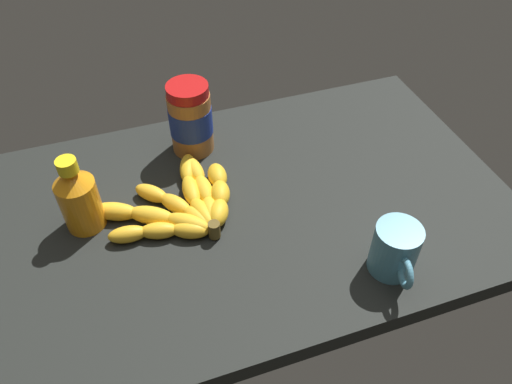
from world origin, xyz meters
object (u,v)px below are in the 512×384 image
(honey_bottle, at_px, (78,197))
(coffee_mug, at_px, (395,250))
(peanut_butter_jar, at_px, (191,119))
(banana_bunch, at_px, (184,204))

(honey_bottle, bearing_deg, coffee_mug, -29.51)
(peanut_butter_jar, distance_m, coffee_mug, 0.45)
(banana_bunch, height_order, coffee_mug, coffee_mug)
(banana_bunch, relative_size, coffee_mug, 2.37)
(peanut_butter_jar, xyz_separation_m, coffee_mug, (0.22, -0.39, -0.03))
(banana_bunch, distance_m, honey_bottle, 0.17)
(peanut_butter_jar, distance_m, honey_bottle, 0.26)
(honey_bottle, bearing_deg, banana_bunch, -8.12)
(peanut_butter_jar, relative_size, coffee_mug, 1.35)
(peanut_butter_jar, bearing_deg, banana_bunch, -108.97)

